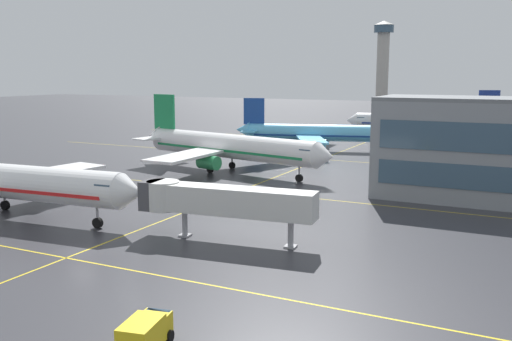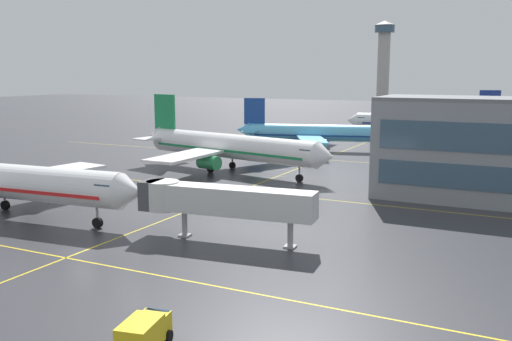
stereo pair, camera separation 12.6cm
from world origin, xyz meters
name	(u,v)px [view 1 (the left image)]	position (x,y,z in m)	size (l,w,h in m)	color
ground_plane	(82,252)	(0.00, 0.00, 0.00)	(600.00, 600.00, 0.00)	#333338
airliner_second_row	(228,146)	(-9.22, 44.64, 4.31)	(40.38, 34.30, 12.64)	white
airliner_third_row	(317,133)	(-5.25, 76.39, 3.80)	(35.23, 30.04, 11.13)	#5BB7E5
airliner_far_left_stand	(425,122)	(10.96, 111.64, 4.19)	(39.01, 33.21, 12.27)	white
taxiway_markings	(287,173)	(0.00, 48.18, 0.00)	(130.24, 147.19, 0.01)	yellow
service_truck_red_van	(146,332)	(17.26, -13.05, 1.18)	(2.80, 4.39, 2.10)	yellow
jet_bridge	(213,200)	(8.95, 9.04, 4.06)	(18.37, 4.82, 5.58)	silver
control_tower	(383,59)	(-25.94, 212.41, 22.30)	(8.82, 8.82, 38.49)	#ADA89E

